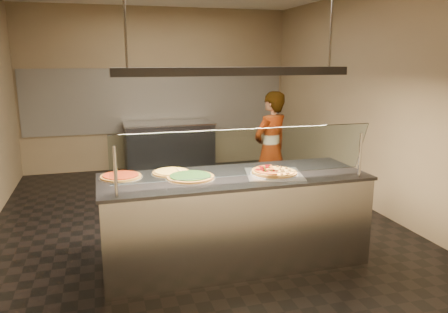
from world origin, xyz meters
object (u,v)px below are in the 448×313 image
object	(u,v)px
worker	(271,150)
pizza_cheese	(171,172)
heat_lamp_housing	(235,71)
pizza_spinach	(190,177)
pizza_spatula	(184,171)
perforated_tray	(274,174)
serving_counter	(234,219)
sneeze_guard	(246,153)
pizza_tomato	(121,176)
half_pizza_pepperoni	(264,172)
prep_table	(169,147)
half_pizza_sausage	(284,171)

from	to	relation	value
worker	pizza_cheese	bearing A→B (deg)	13.02
heat_lamp_housing	pizza_spinach	bearing A→B (deg)	179.61
pizza_spinach	pizza_spatula	bearing A→B (deg)	98.37
perforated_tray	serving_counter	bearing A→B (deg)	168.95
sneeze_guard	pizza_tomato	size ratio (longest dim) A/B	5.70
serving_counter	heat_lamp_housing	bearing A→B (deg)	0.00
pizza_tomato	heat_lamp_housing	distance (m)	1.50
perforated_tray	pizza_spinach	size ratio (longest dim) A/B	1.34
pizza_spinach	heat_lamp_housing	world-z (taller)	heat_lamp_housing
half_pizza_pepperoni	perforated_tray	bearing A→B (deg)	-0.70
half_pizza_pepperoni	pizza_tomato	bearing A→B (deg)	167.74
perforated_tray	pizza_spinach	bearing A→B (deg)	174.55
heat_lamp_housing	worker	bearing A→B (deg)	56.69
half_pizza_pepperoni	prep_table	size ratio (longest dim) A/B	0.30
half_pizza_sausage	prep_table	xyz separation A→B (m)	(-0.55, 3.95, -0.49)
sneeze_guard	prep_table	size ratio (longest dim) A/B	1.49
pizza_tomato	worker	bearing A→B (deg)	32.37
worker	heat_lamp_housing	size ratio (longest dim) A/B	0.71
sneeze_guard	perforated_tray	bearing A→B (deg)	33.85
serving_counter	pizza_cheese	size ratio (longest dim) A/B	6.54
sneeze_guard	perforated_tray	size ratio (longest dim) A/B	3.67
half_pizza_sausage	pizza_spatula	bearing A→B (deg)	164.13
pizza_spinach	serving_counter	bearing A→B (deg)	-0.39
pizza_cheese	sneeze_guard	bearing A→B (deg)	-44.51
prep_table	heat_lamp_housing	world-z (taller)	heat_lamp_housing
prep_table	worker	world-z (taller)	worker
half_pizza_sausage	worker	distance (m)	1.74
half_pizza_pepperoni	pizza_spinach	xyz separation A→B (m)	(-0.73, 0.08, -0.02)
half_pizza_sausage	pizza_spatula	size ratio (longest dim) A/B	2.13
perforated_tray	pizza_tomato	size ratio (longest dim) A/B	1.55
perforated_tray	worker	world-z (taller)	worker
pizza_cheese	perforated_tray	bearing A→B (deg)	-17.84
perforated_tray	heat_lamp_housing	xyz separation A→B (m)	(-0.40, 0.08, 1.01)
pizza_cheese	prep_table	size ratio (longest dim) A/B	0.25
half_pizza_sausage	worker	xyz separation A→B (m)	(0.53, 1.65, -0.14)
half_pizza_sausage	heat_lamp_housing	distance (m)	1.12
prep_table	pizza_spinach	bearing A→B (deg)	-95.98
serving_counter	prep_table	bearing A→B (deg)	90.62
pizza_cheese	worker	bearing A→B (deg)	39.28
sneeze_guard	pizza_cheese	bearing A→B (deg)	135.49
perforated_tray	pizza_spatula	xyz separation A→B (m)	(-0.87, 0.28, 0.02)
serving_counter	prep_table	size ratio (longest dim) A/B	1.64
prep_table	worker	bearing A→B (deg)	-64.89
pizza_cheese	heat_lamp_housing	size ratio (longest dim) A/B	0.18
serving_counter	worker	world-z (taller)	worker
worker	pizza_spinach	bearing A→B (deg)	20.43
pizza_tomato	prep_table	world-z (taller)	pizza_tomato
pizza_tomato	heat_lamp_housing	xyz separation A→B (m)	(1.09, -0.22, 1.01)
pizza_spatula	perforated_tray	bearing A→B (deg)	-17.62
serving_counter	pizza_tomato	bearing A→B (deg)	168.41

